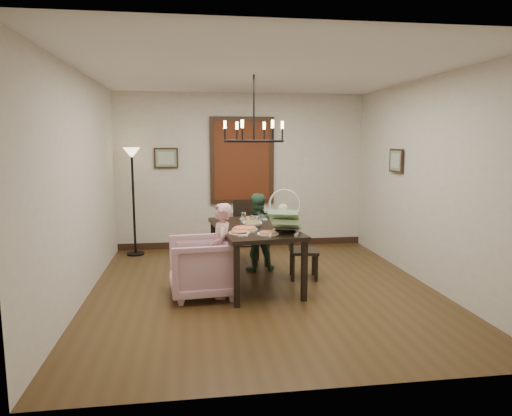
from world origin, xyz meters
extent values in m
cube|color=#4A3319|center=(0.00, 0.00, 0.00)|extent=(4.50, 5.00, 0.01)
cube|color=white|center=(0.00, 0.00, 2.80)|extent=(4.50, 5.00, 0.01)
cube|color=beige|center=(0.00, 2.50, 1.40)|extent=(4.50, 0.01, 2.80)
cube|color=beige|center=(-2.25, 0.00, 1.40)|extent=(0.01, 5.00, 2.80)
cube|color=beige|center=(2.25, 0.00, 1.40)|extent=(0.01, 5.00, 2.80)
cube|color=black|center=(-0.09, 0.24, 0.78)|extent=(1.17, 1.83, 0.05)
cube|color=black|center=(-0.41, -0.61, 0.38)|extent=(0.07, 0.07, 0.76)
cube|color=black|center=(-0.61, 0.98, 0.38)|extent=(0.07, 0.07, 0.76)
cube|color=black|center=(0.43, -0.50, 0.38)|extent=(0.07, 0.07, 0.76)
cube|color=black|center=(0.23, 1.09, 0.38)|extent=(0.07, 0.07, 0.76)
imported|color=#CB9BB0|center=(-0.80, -0.13, 0.37)|extent=(0.89, 0.87, 0.75)
imported|color=#E8A4A8|center=(-0.56, -0.20, 0.49)|extent=(0.26, 0.37, 0.99)
imported|color=#35593F|center=(0.04, 0.92, 0.49)|extent=(0.48, 0.37, 0.97)
imported|color=white|center=(-0.11, 0.21, 0.84)|extent=(0.31, 0.31, 0.08)
cylinder|color=tan|center=(-0.24, -0.01, 0.83)|extent=(0.33, 0.33, 0.04)
cylinder|color=silver|center=(-0.10, 0.23, 0.87)|extent=(0.07, 0.07, 0.14)
cube|color=maroon|center=(0.00, 2.46, 1.60)|extent=(1.00, 0.03, 1.40)
cube|color=black|center=(-1.35, 2.47, 1.65)|extent=(0.42, 0.03, 0.36)
cube|color=black|center=(2.21, 0.90, 1.65)|extent=(0.03, 0.42, 0.36)
torus|color=black|center=(-0.09, 0.24, 1.95)|extent=(0.80, 0.80, 0.04)
camera|label=1|loc=(-0.91, -5.76, 1.96)|focal=32.00mm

